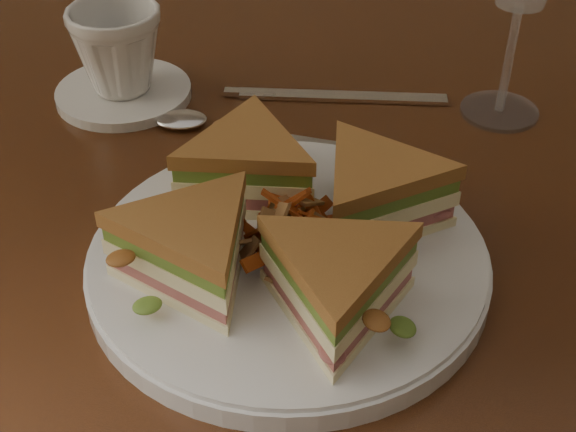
# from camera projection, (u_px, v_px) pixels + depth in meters

# --- Properties ---
(table) EXTENTS (1.20, 0.80, 0.75)m
(table) POSITION_uv_depth(u_px,v_px,m) (305.00, 285.00, 0.71)
(table) COLOR black
(table) RESTS_ON ground
(plate) EXTENTS (0.29, 0.29, 0.02)m
(plate) POSITION_uv_depth(u_px,v_px,m) (288.00, 262.00, 0.58)
(plate) COLOR silver
(plate) RESTS_ON table
(sandwich_wedges) EXTENTS (0.29, 0.29, 0.06)m
(sandwich_wedges) POSITION_uv_depth(u_px,v_px,m) (288.00, 222.00, 0.55)
(sandwich_wedges) COLOR #FFF3BC
(sandwich_wedges) RESTS_ON plate
(crisps_mound) EXTENTS (0.09, 0.09, 0.05)m
(crisps_mound) POSITION_uv_depth(u_px,v_px,m) (288.00, 226.00, 0.56)
(crisps_mound) COLOR #BD4B18
(crisps_mound) RESTS_ON plate
(spoon) EXTENTS (0.18, 0.06, 0.01)m
(spoon) POSITION_uv_depth(u_px,v_px,m) (205.00, 124.00, 0.73)
(spoon) COLOR silver
(spoon) RESTS_ON table
(knife) EXTENTS (0.22, 0.03, 0.00)m
(knife) POSITION_uv_depth(u_px,v_px,m) (328.00, 97.00, 0.77)
(knife) COLOR silver
(knife) RESTS_ON table
(saucer) EXTENTS (0.13, 0.13, 0.01)m
(saucer) POSITION_uv_depth(u_px,v_px,m) (124.00, 93.00, 0.77)
(saucer) COLOR silver
(saucer) RESTS_ON table
(coffee_cup) EXTENTS (0.11, 0.11, 0.08)m
(coffee_cup) POSITION_uv_depth(u_px,v_px,m) (118.00, 50.00, 0.75)
(coffee_cup) COLOR silver
(coffee_cup) RESTS_ON saucer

